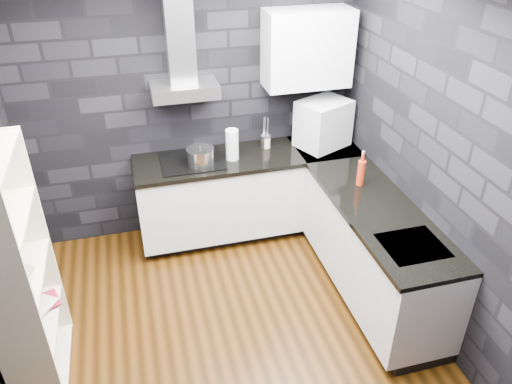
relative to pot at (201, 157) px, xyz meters
name	(u,v)px	position (x,y,z in m)	size (l,w,h in m)	color
ground	(229,328)	(-0.02, -1.21, -0.98)	(3.20, 3.20, 0.00)	#3D2109
wall_back	(189,104)	(-0.02, 0.42, 0.37)	(3.20, 0.05, 2.70)	black
wall_front	(304,382)	(-0.02, -2.83, 0.37)	(3.20, 0.05, 2.70)	black
wall_right	(434,160)	(1.60, -1.21, 0.37)	(0.05, 3.20, 2.70)	black
toekick_back	(248,224)	(0.48, 0.13, -0.93)	(2.18, 0.50, 0.10)	black
toekick_right	(372,287)	(1.32, -1.11, -0.93)	(0.50, 1.78, 0.10)	black
counter_back_cab	(249,192)	(0.48, 0.09, -0.50)	(2.20, 0.60, 0.76)	silver
counter_right_cab	(374,250)	(1.28, -1.11, -0.50)	(0.60, 1.80, 0.76)	silver
counter_back_top	(249,157)	(0.48, 0.08, -0.10)	(2.20, 0.62, 0.04)	black
counter_right_top	(379,211)	(1.27, -1.11, -0.10)	(0.62, 1.80, 0.04)	black
counter_corner_top	(325,147)	(1.28, 0.09, -0.10)	(0.62, 0.62, 0.04)	black
hood_body	(185,90)	(-0.07, 0.22, 0.58)	(0.60, 0.34, 0.12)	#B0AFB4
hood_chimney	(179,30)	(-0.07, 0.29, 1.09)	(0.24, 0.20, 0.90)	#B0AFB4
upper_cabinet	(307,49)	(1.08, 0.22, 0.87)	(0.80, 0.35, 0.70)	silver
cooktop	(192,161)	(-0.07, 0.09, -0.08)	(0.58, 0.50, 0.01)	black
sink_rim	(413,246)	(1.28, -1.61, -0.09)	(0.44, 0.40, 0.01)	#B0AFB4
pot	(201,157)	(0.00, 0.00, 0.00)	(0.25, 0.25, 0.15)	#B0B0B5
glass_vase	(232,145)	(0.31, 0.05, 0.06)	(0.12, 0.12, 0.30)	white
storage_jar	(266,142)	(0.69, 0.21, -0.03)	(0.09, 0.09, 0.11)	#CEAF8C
utensil_crock	(265,141)	(0.68, 0.21, -0.02)	(0.10, 0.10, 0.12)	#B0B0B5
appliance_garage	(323,124)	(1.25, 0.11, 0.14)	(0.47, 0.37, 0.47)	#BABEC2
red_bottle	(361,173)	(1.28, -0.71, 0.03)	(0.07, 0.07, 0.23)	#9C2813
bookshelf	(18,277)	(-1.44, -1.23, -0.08)	(0.34, 0.80, 1.80)	beige
fruit_bowl	(15,278)	(-1.44, -1.29, -0.05)	(0.24, 0.24, 0.06)	silver
book_red	(35,295)	(-1.43, -1.06, -0.41)	(0.15, 0.02, 0.21)	maroon
book_second	(31,294)	(-1.45, -1.07, -0.39)	(0.15, 0.02, 0.20)	#B2B2B2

